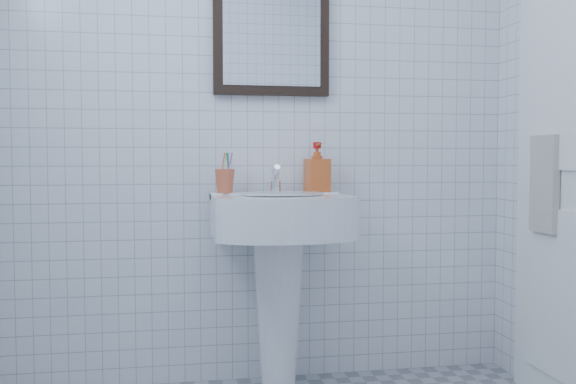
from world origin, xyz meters
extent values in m
cube|color=white|center=(0.00, 1.20, 1.25)|extent=(2.20, 0.02, 2.50)
cone|color=white|center=(0.03, 1.01, 0.34)|extent=(0.21, 0.21, 0.68)
cube|color=white|center=(0.03, 0.96, 0.74)|extent=(0.54, 0.39, 0.16)
cube|color=white|center=(0.03, 1.11, 0.81)|extent=(0.54, 0.10, 0.03)
cylinder|color=silver|center=(0.03, 0.93, 0.83)|extent=(0.34, 0.34, 0.01)
cylinder|color=white|center=(0.03, 1.09, 0.85)|extent=(0.05, 0.05, 0.05)
cylinder|color=white|center=(0.03, 1.07, 0.91)|extent=(0.02, 0.09, 0.07)
cylinder|color=white|center=(0.03, 1.10, 0.89)|extent=(0.03, 0.05, 0.09)
imported|color=#C04412|center=(0.22, 1.11, 0.93)|extent=(0.11, 0.11, 0.21)
cube|color=black|center=(0.03, 1.18, 1.55)|extent=(0.50, 0.04, 0.62)
cube|color=white|center=(0.03, 1.16, 1.55)|extent=(0.42, 0.00, 0.54)
torus|color=white|center=(1.06, 0.72, 1.05)|extent=(0.01, 0.18, 0.18)
cube|color=beige|center=(1.04, 0.72, 0.87)|extent=(0.03, 0.16, 0.38)
camera|label=1|loc=(-0.39, -1.56, 0.97)|focal=40.00mm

